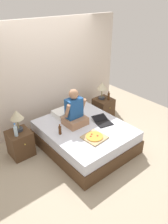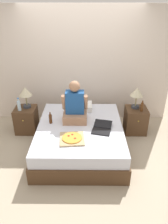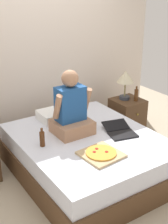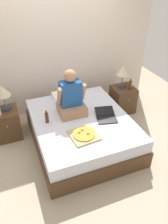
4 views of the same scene
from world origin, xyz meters
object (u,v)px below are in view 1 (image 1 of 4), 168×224
(nightstand_left, at_px, (20,143))
(laptop, at_px, (103,122))
(nightstand_right, at_px, (103,108))
(beer_bottle, at_px, (109,96))
(person_seated, at_px, (74,112))
(bed, at_px, (85,137))
(beer_bottle_on_bed, at_px, (60,130))
(lamp_on_left_nightstand, at_px, (17,116))
(pizza_box, at_px, (94,137))
(lamp_on_right_nightstand, at_px, (102,87))
(water_bottle, at_px, (16,131))

(nightstand_left, bearing_deg, laptop, -26.36)
(nightstand_right, xyz_separation_m, laptop, (-0.78, -0.77, 0.26))
(beer_bottle, bearing_deg, nightstand_left, 177.62)
(nightstand_left, distance_m, person_seated, 1.27)
(nightstand_left, height_order, laptop, laptop)
(bed, bearing_deg, beer_bottle_on_bed, 170.28)
(lamp_on_left_nightstand, bearing_deg, pizza_box, -47.91)
(laptop, distance_m, pizza_box, 0.59)
(nightstand_left, distance_m, beer_bottle_on_bed, 0.89)
(nightstand_left, distance_m, laptop, 1.76)
(lamp_on_right_nightstand, bearing_deg, nightstand_right, -59.07)
(laptop, distance_m, beer_bottle_on_bed, 0.97)
(nightstand_right, bearing_deg, lamp_on_left_nightstand, 178.75)
(beer_bottle, xyz_separation_m, pizza_box, (-1.36, -0.97, -0.11))
(lamp_on_left_nightstand, xyz_separation_m, beer_bottle_on_bed, (0.58, -0.59, -0.26))
(nightstand_right, xyz_separation_m, beer_bottle, (0.07, -0.10, 0.37))
(lamp_on_left_nightstand, relative_size, beer_bottle, 1.96)
(water_bottle, xyz_separation_m, laptop, (1.64, -0.68, -0.12))
(bed, relative_size, laptop, 3.97)
(beer_bottle, bearing_deg, lamp_on_left_nightstand, 176.37)
(lamp_on_left_nightstand, xyz_separation_m, person_seated, (1.03, -0.47, -0.07))
(nightstand_left, relative_size, beer_bottle, 2.36)
(lamp_on_right_nightstand, bearing_deg, person_seated, -159.05)
(lamp_on_left_nightstand, relative_size, laptop, 0.94)
(pizza_box, bearing_deg, water_bottle, 139.13)
(laptop, height_order, pizza_box, laptop)
(lamp_on_right_nightstand, relative_size, beer_bottle, 1.96)
(water_bottle, bearing_deg, nightstand_right, 2.13)
(water_bottle, height_order, lamp_on_right_nightstand, lamp_on_right_nightstand)
(bed, relative_size, beer_bottle_on_bed, 8.60)
(nightstand_right, height_order, lamp_on_right_nightstand, lamp_on_right_nightstand)
(nightstand_right, relative_size, lamp_on_right_nightstand, 1.21)
(lamp_on_right_nightstand, bearing_deg, lamp_on_left_nightstand, 180.00)
(beer_bottle_on_bed, bearing_deg, nightstand_left, 138.99)
(nightstand_left, xyz_separation_m, water_bottle, (-0.08, -0.09, 0.38))
(lamp_on_right_nightstand, height_order, beer_bottle_on_bed, lamp_on_right_nightstand)
(laptop, bearing_deg, nightstand_right, 44.69)
(nightstand_left, height_order, nightstand_right, same)
(beer_bottle_on_bed, bearing_deg, pizza_box, -50.90)
(laptop, bearing_deg, bed, 160.41)
(laptop, xyz_separation_m, pizza_box, (-0.51, -0.30, -0.00))
(bed, relative_size, beer_bottle, 8.22)
(nightstand_left, xyz_separation_m, nightstand_right, (2.34, 0.00, 0.00))
(person_seated, height_order, beer_bottle_on_bed, person_seated)
(water_bottle, height_order, person_seated, person_seated)
(lamp_on_left_nightstand, relative_size, person_seated, 0.58)
(beer_bottle, relative_size, pizza_box, 0.53)
(nightstand_right, bearing_deg, beer_bottle_on_bed, -162.56)
(lamp_on_right_nightstand, xyz_separation_m, pizza_box, (-1.26, -1.12, -0.34))
(water_bottle, relative_size, pizza_box, 0.64)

